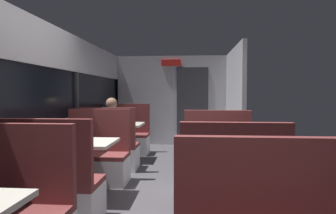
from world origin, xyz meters
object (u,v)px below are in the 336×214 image
Objects in this scene: dining_table_mid_window at (78,149)px; bench_far_window_facing_end at (110,151)px; bench_mid_window_facing_end at (53,192)px; dining_table_rear_aisle at (224,155)px; bench_far_window_facing_entry at (127,139)px; bench_mid_window_facing_entry at (96,161)px; bench_rear_aisle_facing_end at (232,204)px; seated_passenger at (111,138)px; dining_table_far_window at (120,129)px; bench_rear_aisle_facing_entry at (218,167)px.

bench_far_window_facing_end is at bearing 90.00° from dining_table_mid_window.
dining_table_rear_aisle is (1.79, 0.50, 0.31)m from bench_mid_window_facing_end.
bench_far_window_facing_entry is (0.00, 1.40, 0.00)m from bench_far_window_facing_end.
bench_mid_window_facing_entry reaches higher than dining_table_rear_aisle.
dining_table_mid_window is 0.82× the size of bench_mid_window_facing_end.
bench_rear_aisle_facing_end is 3.04m from seated_passenger.
dining_table_far_window is at bearing 90.00° from seated_passenger.
bench_far_window_facing_entry is (0.00, 2.87, -0.31)m from dining_table_mid_window.
bench_far_window_facing_end is 1.00× the size of bench_far_window_facing_entry.
seated_passenger reaches higher than bench_far_window_facing_end.
bench_mid_window_facing_entry is at bearing -90.00° from bench_far_window_facing_entry.
dining_table_far_window is (0.00, 1.47, 0.31)m from bench_mid_window_facing_entry.
dining_table_mid_window is 1.51m from bench_far_window_facing_end.
seated_passenger is at bearing 90.00° from bench_mid_window_facing_end.
seated_passenger is (-1.79, 1.75, -0.10)m from dining_table_rear_aisle.
bench_mid_window_facing_end is at bearing -164.41° from dining_table_rear_aisle.
bench_far_window_facing_entry is at bearing 90.00° from dining_table_mid_window.
bench_rear_aisle_facing_entry is (1.79, 1.20, 0.00)m from bench_mid_window_facing_end.
bench_mid_window_facing_entry is 2.40m from bench_rear_aisle_facing_end.
dining_table_far_window is at bearing 90.00° from bench_mid_window_facing_entry.
bench_mid_window_facing_entry and bench_far_window_facing_end have the same top height.
bench_rear_aisle_facing_entry reaches higher than dining_table_mid_window.
bench_mid_window_facing_end is at bearing -90.00° from bench_far_window_facing_end.
bench_mid_window_facing_end is 3.57m from bench_far_window_facing_entry.
seated_passenger reaches higher than bench_far_window_facing_entry.
bench_mid_window_facing_entry and bench_rear_aisle_facing_entry have the same top height.
dining_table_mid_window and dining_table_far_window have the same top height.
seated_passenger is at bearing 90.00° from bench_far_window_facing_end.
bench_far_window_facing_entry and bench_rear_aisle_facing_end have the same top height.
dining_table_far_window is 1.00× the size of dining_table_rear_aisle.
bench_rear_aisle_facing_end is (1.79, -2.37, 0.00)m from bench_far_window_facing_end.
dining_table_far_window is 2.47m from bench_rear_aisle_facing_entry.
bench_mid_window_facing_end and bench_far_window_facing_end have the same top height.
dining_table_far_window is (0.00, 2.17, 0.00)m from dining_table_mid_window.
bench_far_window_facing_end is (0.00, 1.47, -0.31)m from dining_table_mid_window.
bench_mid_window_facing_entry is 0.77m from bench_far_window_facing_end.
dining_table_mid_window is at bearing 90.00° from bench_mid_window_facing_end.
dining_table_far_window is 0.77m from bench_far_window_facing_entry.
seated_passenger is at bearing 90.00° from bench_mid_window_facing_entry.
bench_mid_window_facing_end reaches higher than dining_table_rear_aisle.
dining_table_rear_aisle is at bearing -44.30° from seated_passenger.
bench_far_window_facing_entry is 3.57m from dining_table_rear_aisle.
dining_table_mid_window is at bearing -90.00° from seated_passenger.
bench_rear_aisle_facing_end reaches higher than dining_table_rear_aisle.
bench_mid_window_facing_entry is at bearing 153.32° from dining_table_rear_aisle.
bench_far_window_facing_entry is (0.00, 2.17, 0.00)m from bench_mid_window_facing_entry.
bench_far_window_facing_entry is at bearing 90.00° from bench_mid_window_facing_end.
bench_mid_window_facing_end is at bearing -146.19° from bench_rear_aisle_facing_entry.
seated_passenger is (0.00, 0.07, 0.21)m from bench_far_window_facing_end.
bench_far_window_facing_end is at bearing 151.42° from bench_rear_aisle_facing_entry.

